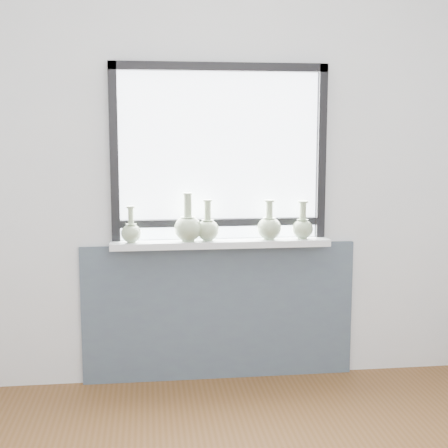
{
  "coord_description": "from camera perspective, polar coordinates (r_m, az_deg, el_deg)",
  "views": [
    {
      "loc": [
        -0.44,
        -1.97,
        1.54
      ],
      "look_at": [
        0.0,
        1.55,
        1.02
      ],
      "focal_mm": 50.0,
      "sensor_mm": 36.0,
      "label": 1
    }
  ],
  "objects": [
    {
      "name": "apron_panel",
      "position": [
        3.94,
        -0.41,
        -8.05
      ],
      "size": [
        1.7,
        0.03,
        0.86
      ],
      "primitive_type": "cube",
      "color": "#445560",
      "rests_on": "ground"
    },
    {
      "name": "vase_b",
      "position": [
        3.71,
        -3.32,
        -0.21
      ],
      "size": [
        0.17,
        0.17,
        0.29
      ],
      "rotation": [
        0.0,
        0.0,
        -0.35
      ],
      "color": "#9BB389",
      "rests_on": "windowsill"
    },
    {
      "name": "vase_a",
      "position": [
        3.7,
        -8.48,
        -0.67
      ],
      "size": [
        0.12,
        0.12,
        0.22
      ],
      "rotation": [
        0.0,
        0.0,
        -0.24
      ],
      "color": "#9BB389",
      "rests_on": "windowsill"
    },
    {
      "name": "windowsill",
      "position": [
        3.77,
        -0.3,
        -1.76
      ],
      "size": [
        1.32,
        0.18,
        0.04
      ],
      "primitive_type": "cube",
      "color": "silver",
      "rests_on": "apron_panel"
    },
    {
      "name": "vase_d",
      "position": [
        3.78,
        4.15,
        -0.22
      ],
      "size": [
        0.15,
        0.15,
        0.24
      ],
      "rotation": [
        0.0,
        0.0,
        0.02
      ],
      "color": "#9BB389",
      "rests_on": "windowsill"
    },
    {
      "name": "back_wall",
      "position": [
        3.82,
        -0.48,
        4.72
      ],
      "size": [
        3.6,
        0.02,
        2.6
      ],
      "primitive_type": "cube",
      "color": "silver",
      "rests_on": "ground"
    },
    {
      "name": "window",
      "position": [
        3.77,
        -0.42,
        6.83
      ],
      "size": [
        1.3,
        0.06,
        1.05
      ],
      "color": "black",
      "rests_on": "windowsill"
    },
    {
      "name": "vase_e",
      "position": [
        3.83,
        7.19,
        -0.24
      ],
      "size": [
        0.13,
        0.13,
        0.23
      ],
      "rotation": [
        0.0,
        0.0,
        -0.29
      ],
      "color": "#9BB389",
      "rests_on": "windowsill"
    },
    {
      "name": "vase_c",
      "position": [
        3.73,
        -1.5,
        -0.36
      ],
      "size": [
        0.14,
        0.14,
        0.25
      ],
      "rotation": [
        0.0,
        0.0,
        0.35
      ],
      "color": "#9BB389",
      "rests_on": "windowsill"
    }
  ]
}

